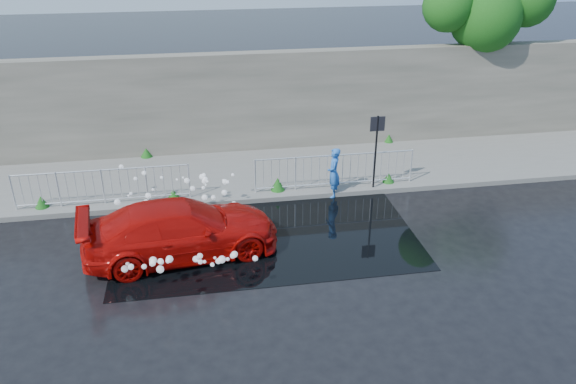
# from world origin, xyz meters

# --- Properties ---
(ground) EXTENTS (90.00, 90.00, 0.00)m
(ground) POSITION_xyz_m (0.00, 0.00, 0.00)
(ground) COLOR black
(ground) RESTS_ON ground
(pavement) EXTENTS (30.00, 4.00, 0.15)m
(pavement) POSITION_xyz_m (0.00, 5.00, 0.07)
(pavement) COLOR slate
(pavement) RESTS_ON ground
(curb) EXTENTS (30.00, 0.25, 0.16)m
(curb) POSITION_xyz_m (0.00, 3.00, 0.08)
(curb) COLOR slate
(curb) RESTS_ON ground
(retaining_wall) EXTENTS (30.00, 0.60, 3.50)m
(retaining_wall) POSITION_xyz_m (0.00, 7.20, 1.90)
(retaining_wall) COLOR #525045
(retaining_wall) RESTS_ON pavement
(puddle) EXTENTS (8.00, 5.00, 0.01)m
(puddle) POSITION_xyz_m (0.50, 1.00, 0.01)
(puddle) COLOR black
(puddle) RESTS_ON ground
(sign_post) EXTENTS (0.45, 0.06, 2.50)m
(sign_post) POSITION_xyz_m (4.20, 3.10, 1.72)
(sign_post) COLOR black
(sign_post) RESTS_ON ground
(tree) EXTENTS (4.95, 2.62, 6.23)m
(tree) POSITION_xyz_m (9.62, 7.42, 4.79)
(tree) COLOR #332114
(tree) RESTS_ON ground
(railing_left) EXTENTS (5.05, 0.05, 1.10)m
(railing_left) POSITION_xyz_m (-4.00, 3.35, 0.74)
(railing_left) COLOR silver
(railing_left) RESTS_ON pavement
(railing_right) EXTENTS (5.05, 0.05, 1.10)m
(railing_right) POSITION_xyz_m (3.00, 3.35, 0.74)
(railing_right) COLOR silver
(railing_right) RESTS_ON pavement
(weeds) EXTENTS (12.17, 3.93, 0.42)m
(weeds) POSITION_xyz_m (-0.14, 4.46, 0.32)
(weeds) COLOR #134612
(weeds) RESTS_ON pavement
(water_spray) EXTENTS (3.64, 5.73, 1.03)m
(water_spray) POSITION_xyz_m (-1.71, 0.93, 0.73)
(water_spray) COLOR white
(water_spray) RESTS_ON ground
(red_car) EXTENTS (5.13, 2.67, 1.42)m
(red_car) POSITION_xyz_m (-1.72, 0.35, 0.71)
(red_car) COLOR #B20A07
(red_car) RESTS_ON ground
(person) EXTENTS (0.50, 0.65, 1.58)m
(person) POSITION_xyz_m (2.88, 3.00, 0.79)
(person) COLOR blue
(person) RESTS_ON ground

